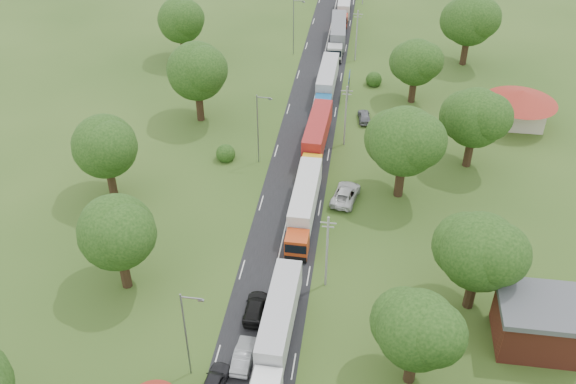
% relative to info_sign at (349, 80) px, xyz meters
% --- Properties ---
extents(ground, '(260.00, 260.00, 0.00)m').
position_rel_info_sign_xyz_m(ground, '(-5.20, -35.00, -3.00)').
color(ground, '#2A4517').
rests_on(ground, ground).
extents(road, '(8.00, 200.00, 0.04)m').
position_rel_info_sign_xyz_m(road, '(-5.20, -15.00, -3.00)').
color(road, black).
rests_on(road, ground).
extents(info_sign, '(0.12, 3.10, 4.10)m').
position_rel_info_sign_xyz_m(info_sign, '(0.00, 0.00, 0.00)').
color(info_sign, slate).
rests_on(info_sign, ground).
extents(pole_1, '(1.60, 0.24, 9.00)m').
position_rel_info_sign_xyz_m(pole_1, '(0.30, -42.00, 1.68)').
color(pole_1, gray).
rests_on(pole_1, ground).
extents(pole_2, '(1.60, 0.24, 9.00)m').
position_rel_info_sign_xyz_m(pole_2, '(0.30, -14.00, 1.68)').
color(pole_2, gray).
rests_on(pole_2, ground).
extents(pole_3, '(1.60, 0.24, 9.00)m').
position_rel_info_sign_xyz_m(pole_3, '(0.30, 14.00, 1.68)').
color(pole_3, gray).
rests_on(pole_3, ground).
extents(lamp_0, '(2.03, 0.22, 10.00)m').
position_rel_info_sign_xyz_m(lamp_0, '(-10.55, -55.00, 2.55)').
color(lamp_0, slate).
rests_on(lamp_0, ground).
extents(lamp_1, '(2.03, 0.22, 10.00)m').
position_rel_info_sign_xyz_m(lamp_1, '(-10.55, -20.00, 2.55)').
color(lamp_1, slate).
rests_on(lamp_1, ground).
extents(lamp_2, '(2.03, 0.22, 10.00)m').
position_rel_info_sign_xyz_m(lamp_2, '(-10.55, 15.00, 2.55)').
color(lamp_2, slate).
rests_on(lamp_2, ground).
extents(tree_2, '(8.00, 8.00, 10.10)m').
position_rel_info_sign_xyz_m(tree_2, '(8.79, -52.86, 3.59)').
color(tree_2, '#382616').
rests_on(tree_2, ground).
extents(tree_3, '(8.80, 8.80, 11.07)m').
position_rel_info_sign_xyz_m(tree_3, '(14.79, -42.84, 4.22)').
color(tree_3, '#382616').
rests_on(tree_3, ground).
extents(tree_4, '(9.60, 9.60, 12.05)m').
position_rel_info_sign_xyz_m(tree_4, '(7.79, -24.83, 4.85)').
color(tree_4, '#382616').
rests_on(tree_4, ground).
extents(tree_5, '(8.80, 8.80, 11.07)m').
position_rel_info_sign_xyz_m(tree_5, '(16.79, -16.84, 4.22)').
color(tree_5, '#382616').
rests_on(tree_5, ground).
extents(tree_6, '(8.00, 8.00, 10.10)m').
position_rel_info_sign_xyz_m(tree_6, '(9.79, 0.14, 3.59)').
color(tree_6, '#382616').
rests_on(tree_6, ground).
extents(tree_7, '(9.60, 9.60, 12.05)m').
position_rel_info_sign_xyz_m(tree_7, '(18.79, 15.17, 4.85)').
color(tree_7, '#382616').
rests_on(tree_7, ground).
extents(tree_10, '(8.80, 8.80, 11.07)m').
position_rel_info_sign_xyz_m(tree_10, '(-20.21, -44.84, 4.22)').
color(tree_10, '#382616').
rests_on(tree_10, ground).
extents(tree_11, '(8.80, 8.80, 11.07)m').
position_rel_info_sign_xyz_m(tree_11, '(-27.21, -29.84, 4.22)').
color(tree_11, '#382616').
rests_on(tree_11, ground).
extents(tree_12, '(9.60, 9.60, 12.05)m').
position_rel_info_sign_xyz_m(tree_12, '(-21.21, -9.83, 4.85)').
color(tree_12, '#382616').
rests_on(tree_12, ground).
extents(tree_13, '(8.80, 8.80, 11.07)m').
position_rel_info_sign_xyz_m(tree_13, '(-29.21, 10.16, 4.22)').
color(tree_13, '#382616').
rests_on(tree_13, ground).
extents(house_brick, '(8.60, 6.60, 5.20)m').
position_rel_info_sign_xyz_m(house_brick, '(20.80, -47.00, -0.35)').
color(house_brick, maroon).
rests_on(house_brick, ground).
extents(house_cream, '(10.08, 10.08, 5.80)m').
position_rel_info_sign_xyz_m(house_cream, '(24.80, -5.00, 0.64)').
color(house_cream, '#C1B6A0').
rests_on(house_cream, ground).
extents(truck_0, '(2.79, 15.03, 4.16)m').
position_rel_info_sign_xyz_m(truck_0, '(-3.43, -50.36, -0.79)').
color(truck_0, white).
rests_on(truck_0, ground).
extents(truck_1, '(2.74, 15.05, 4.17)m').
position_rel_info_sign_xyz_m(truck_1, '(-3.24, -31.45, -0.79)').
color(truck_1, '#B73C14').
rests_on(truck_1, ground).
extents(truck_2, '(3.05, 15.15, 4.19)m').
position_rel_info_sign_xyz_m(truck_2, '(-3.36, -16.16, -0.78)').
color(truck_2, gold).
rests_on(truck_2, ground).
extents(truck_3, '(2.69, 14.78, 4.09)m').
position_rel_info_sign_xyz_m(truck_3, '(-3.48, 0.58, -0.83)').
color(truck_3, '#17568D').
rests_on(truck_3, ground).
extents(truck_4, '(3.24, 15.28, 4.22)m').
position_rel_info_sign_xyz_m(truck_4, '(-3.22, 19.50, -0.76)').
color(truck_4, '#B4B4B4').
rests_on(truck_4, ground).
extents(truck_5, '(2.72, 13.80, 3.82)m').
position_rel_info_sign_xyz_m(truck_5, '(-3.15, 34.26, -0.98)').
color(truck_5, '#A82D19').
rests_on(truck_5, ground).
extents(car_lane_front, '(2.52, 4.92, 1.60)m').
position_rel_info_sign_xyz_m(car_lane_front, '(-8.20, -56.33, -2.20)').
color(car_lane_front, black).
rests_on(car_lane_front, ground).
extents(car_lane_mid, '(1.74, 4.75, 1.55)m').
position_rel_info_sign_xyz_m(car_lane_mid, '(-6.20, -53.00, -2.23)').
color(car_lane_mid, gray).
rests_on(car_lane_mid, ground).
extents(car_lane_rear, '(2.08, 5.08, 1.47)m').
position_rel_info_sign_xyz_m(car_lane_rear, '(-6.20, -47.00, -2.27)').
color(car_lane_rear, black).
rests_on(car_lane_rear, ground).
extents(car_verge_near, '(3.84, 6.36, 1.65)m').
position_rel_info_sign_xyz_m(car_verge_near, '(1.36, -26.85, -2.18)').
color(car_verge_near, silver).
rests_on(car_verge_near, ground).
extents(car_verge_far, '(2.27, 4.44, 1.45)m').
position_rel_info_sign_xyz_m(car_verge_far, '(2.80, -6.98, -2.28)').
color(car_verge_far, '#5A5D62').
rests_on(car_verge_far, ground).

